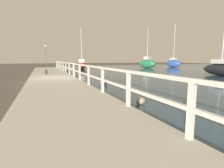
# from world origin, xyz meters

# --- Properties ---
(ground_plane) EXTENTS (120.00, 120.00, 0.00)m
(ground_plane) POSITION_xyz_m (0.00, 0.00, 0.00)
(ground_plane) COLOR #4C473D
(dock_walkway) EXTENTS (3.33, 36.00, 0.28)m
(dock_walkway) POSITION_xyz_m (0.00, 0.00, 0.14)
(dock_walkway) COLOR #B2AD9E
(dock_walkway) RESTS_ON ground
(railing) EXTENTS (0.10, 32.50, 1.07)m
(railing) POSITION_xyz_m (1.57, -0.00, 0.99)
(railing) COLOR beige
(railing) RESTS_ON dock_walkway
(boulder_upstream) EXTENTS (0.37, 0.33, 0.28)m
(boulder_upstream) POSITION_xyz_m (2.55, -8.35, 0.14)
(boulder_upstream) COLOR gray
(boulder_upstream) RESTS_ON ground
(boulder_downstream) EXTENTS (0.44, 0.39, 0.33)m
(boulder_downstream) POSITION_xyz_m (2.04, 2.27, 0.16)
(boulder_downstream) COLOR gray
(boulder_downstream) RESTS_ON ground
(boulder_water_edge) EXTENTS (0.52, 0.46, 0.39)m
(boulder_water_edge) POSITION_xyz_m (2.99, -3.01, 0.19)
(boulder_water_edge) COLOR slate
(boulder_water_edge) RESTS_ON ground
(boulder_mid_strip) EXTENTS (0.71, 0.64, 0.53)m
(boulder_mid_strip) POSITION_xyz_m (2.39, 10.38, 0.27)
(boulder_mid_strip) COLOR gray
(boulder_mid_strip) RESTS_ON ground
(boulder_far_strip) EXTENTS (0.79, 0.71, 0.59)m
(boulder_far_strip) POSITION_xyz_m (3.15, 9.16, 0.30)
(boulder_far_strip) COLOR gray
(boulder_far_strip) RESTS_ON ground
(boulder_near_dock) EXTENTS (0.43, 0.38, 0.32)m
(boulder_near_dock) POSITION_xyz_m (2.53, 5.21, 0.16)
(boulder_near_dock) COLOR gray
(boulder_near_dock) RESTS_ON ground
(mooring_bollard) EXTENTS (0.21, 0.21, 0.46)m
(mooring_bollard) POSITION_xyz_m (-0.37, 3.30, 0.51)
(mooring_bollard) COLOR #333338
(mooring_bollard) RESTS_ON dock_walkway
(dock_lamp) EXTENTS (0.22, 0.22, 3.30)m
(dock_lamp) POSITION_xyz_m (-0.03, 12.76, 2.52)
(dock_lamp) COLOR #514C47
(dock_lamp) RESTS_ON dock_walkway
(sailboat_black) EXTENTS (2.36, 4.96, 7.36)m
(sailboat_black) POSITION_xyz_m (15.74, -1.77, 0.71)
(sailboat_black) COLOR black
(sailboat_black) RESTS_ON water_surface
(sailboat_red) EXTENTS (2.56, 5.66, 6.61)m
(sailboat_red) POSITION_xyz_m (5.48, 14.93, 0.67)
(sailboat_red) COLOR red
(sailboat_red) RESTS_ON water_surface
(sailboat_green) EXTENTS (2.48, 3.87, 7.02)m
(sailboat_green) POSITION_xyz_m (17.25, 13.60, 0.87)
(sailboat_green) COLOR #236B42
(sailboat_green) RESTS_ON water_surface
(sailboat_blue) EXTENTS (1.93, 3.28, 8.29)m
(sailboat_blue) POSITION_xyz_m (23.71, 14.09, 0.86)
(sailboat_blue) COLOR #2D4C9E
(sailboat_blue) RESTS_ON water_surface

